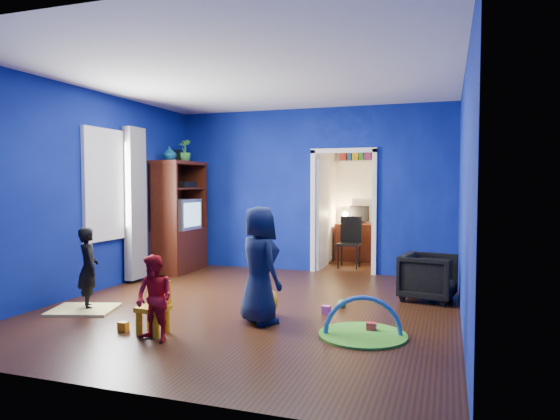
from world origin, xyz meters
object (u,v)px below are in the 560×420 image
(crt_tv, at_px, (181,214))
(vase, at_px, (169,153))
(kid_chair, at_px, (153,310))
(tv_armoire, at_px, (179,216))
(study_desk, at_px, (358,242))
(play_mat, at_px, (363,335))
(folding_chair, at_px, (349,243))
(toddler_red, at_px, (154,298))
(hopper_ball, at_px, (263,302))
(child_navy, at_px, (259,265))
(armchair, at_px, (428,277))
(child_black, at_px, (88,268))

(crt_tv, bearing_deg, vase, -97.59)
(crt_tv, xyz_separation_m, kid_chair, (1.63, -3.42, -0.77))
(tv_armoire, relative_size, study_desk, 2.23)
(play_mat, xyz_separation_m, folding_chair, (-0.93, 4.10, 0.45))
(toddler_red, relative_size, kid_chair, 1.72)
(toddler_red, xyz_separation_m, folding_chair, (1.00, 4.93, 0.03))
(vase, relative_size, folding_chair, 0.27)
(kid_chair, bearing_deg, tv_armoire, 121.88)
(hopper_ball, relative_size, study_desk, 0.40)
(tv_armoire, distance_m, kid_chair, 3.87)
(kid_chair, bearing_deg, crt_tv, 121.34)
(toddler_red, bearing_deg, child_navy, 66.11)
(vase, height_order, kid_chair, vase)
(armchair, xyz_separation_m, child_black, (-4.00, -1.85, 0.20))
(play_mat, bearing_deg, child_black, 179.65)
(armchair, height_order, toddler_red, toddler_red)
(child_black, bearing_deg, play_mat, -138.67)
(crt_tv, relative_size, play_mat, 0.77)
(hopper_ball, relative_size, folding_chair, 0.39)
(vase, height_order, crt_tv, vase)
(study_desk, bearing_deg, hopper_ball, -93.72)
(kid_chair, distance_m, play_mat, 2.19)
(tv_armoire, relative_size, play_mat, 2.16)
(kid_chair, xyz_separation_m, study_desk, (1.15, 5.69, 0.12))
(folding_chair, bearing_deg, vase, -150.29)
(toddler_red, distance_m, tv_armoire, 4.09)
(toddler_red, height_order, vase, vase)
(child_black, xyz_separation_m, child_navy, (2.25, 0.10, 0.14))
(kid_chair, bearing_deg, hopper_ball, 55.75)
(armchair, bearing_deg, play_mat, 173.23)
(armchair, height_order, crt_tv, crt_tv)
(child_black, relative_size, folding_chair, 1.11)
(crt_tv, distance_m, kid_chair, 3.86)
(child_black, xyz_separation_m, vase, (-0.32, 2.47, 1.57))
(child_navy, height_order, folding_chair, child_navy)
(folding_chair, bearing_deg, child_black, -121.52)
(play_mat, bearing_deg, kid_chair, -163.15)
(kid_chair, xyz_separation_m, folding_chair, (1.15, 4.73, 0.21))
(toddler_red, relative_size, folding_chair, 0.94)
(armchair, relative_size, child_black, 0.67)
(child_black, distance_m, play_mat, 3.47)
(vase, relative_size, tv_armoire, 0.13)
(child_navy, relative_size, toddler_red, 1.53)
(play_mat, bearing_deg, hopper_ball, 163.11)
(child_black, height_order, toddler_red, child_black)
(hopper_ball, distance_m, kid_chair, 1.31)
(hopper_ball, height_order, folding_chair, folding_chair)
(study_desk, xyz_separation_m, folding_chair, (0.00, -0.96, 0.09))
(armchair, xyz_separation_m, folding_chair, (-1.50, 2.23, 0.15))
(child_black, xyz_separation_m, play_mat, (3.43, -0.02, -0.50))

